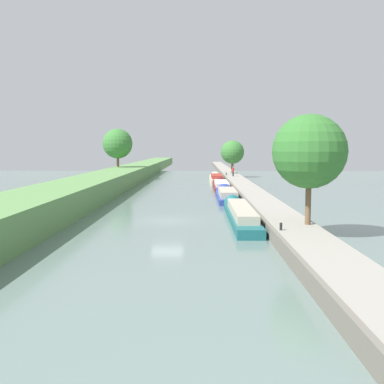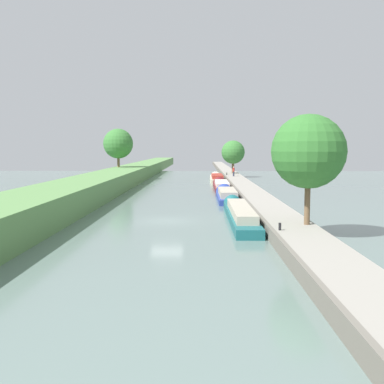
{
  "view_description": "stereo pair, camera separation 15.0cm",
  "coord_description": "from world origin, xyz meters",
  "px_view_note": "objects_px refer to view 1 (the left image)",
  "views": [
    {
      "loc": [
        2.5,
        -36.22,
        5.73
      ],
      "look_at": [
        1.73,
        13.65,
        1.0
      ],
      "focal_mm": 43.56,
      "sensor_mm": 36.0,
      "label": 1
    },
    {
      "loc": [
        2.65,
        -36.22,
        5.73
      ],
      "look_at": [
        1.73,
        13.65,
        1.0
      ],
      "focal_mm": 43.56,
      "sensor_mm": 36.0,
      "label": 2
    }
  ],
  "objects_px": {
    "narrowboat_cream": "(216,178)",
    "mooring_bollard_far": "(226,174)",
    "narrowboat_teal": "(240,213)",
    "narrowboat_maroon": "(221,185)",
    "person_walking": "(233,171)",
    "narrowboat_blue": "(227,195)",
    "mooring_bollard_near": "(281,226)"
  },
  "relations": [
    {
      "from": "narrowboat_cream",
      "to": "mooring_bollard_far",
      "type": "xyz_separation_m",
      "value": [
        1.97,
        4.95,
        0.51
      ]
    },
    {
      "from": "narrowboat_cream",
      "to": "mooring_bollard_far",
      "type": "height_order",
      "value": "narrowboat_cream"
    },
    {
      "from": "narrowboat_teal",
      "to": "mooring_bollard_far",
      "type": "distance_m",
      "value": 47.52
    },
    {
      "from": "narrowboat_maroon",
      "to": "person_walking",
      "type": "relative_size",
      "value": 8.23
    },
    {
      "from": "mooring_bollard_far",
      "to": "narrowboat_teal",
      "type": "bearing_deg",
      "value": -91.99
    },
    {
      "from": "narrowboat_blue",
      "to": "mooring_bollard_near",
      "type": "height_order",
      "value": "narrowboat_blue"
    },
    {
      "from": "narrowboat_blue",
      "to": "mooring_bollard_near",
      "type": "distance_m",
      "value": 24.48
    },
    {
      "from": "person_walking",
      "to": "narrowboat_blue",
      "type": "bearing_deg",
      "value": -95.56
    },
    {
      "from": "narrowboat_maroon",
      "to": "narrowboat_cream",
      "type": "relative_size",
      "value": 1.09
    },
    {
      "from": "narrowboat_maroon",
      "to": "mooring_bollard_far",
      "type": "relative_size",
      "value": 30.36
    },
    {
      "from": "narrowboat_teal",
      "to": "narrowboat_cream",
      "type": "xyz_separation_m",
      "value": [
        -0.32,
        42.53,
        0.01
      ]
    },
    {
      "from": "narrowboat_teal",
      "to": "narrowboat_blue",
      "type": "bearing_deg",
      "value": 90.67
    },
    {
      "from": "narrowboat_cream",
      "to": "mooring_bollard_near",
      "type": "bearing_deg",
      "value": -87.82
    },
    {
      "from": "narrowboat_maroon",
      "to": "mooring_bollard_near",
      "type": "bearing_deg",
      "value": -87.29
    },
    {
      "from": "mooring_bollard_far",
      "to": "narrowboat_maroon",
      "type": "bearing_deg",
      "value": -95.58
    },
    {
      "from": "person_walking",
      "to": "narrowboat_maroon",
      "type": "bearing_deg",
      "value": -100.48
    },
    {
      "from": "narrowboat_teal",
      "to": "narrowboat_blue",
      "type": "xyz_separation_m",
      "value": [
        -0.18,
        15.16,
        -0.05
      ]
    },
    {
      "from": "narrowboat_cream",
      "to": "narrowboat_blue",
      "type": "bearing_deg",
      "value": -89.69
    },
    {
      "from": "narrowboat_teal",
      "to": "person_walking",
      "type": "distance_m",
      "value": 44.24
    },
    {
      "from": "narrowboat_cream",
      "to": "mooring_bollard_near",
      "type": "xyz_separation_m",
      "value": [
        1.97,
        -51.78,
        0.51
      ]
    },
    {
      "from": "narrowboat_cream",
      "to": "person_walking",
      "type": "relative_size",
      "value": 7.53
    },
    {
      "from": "narrowboat_blue",
      "to": "mooring_bollard_near",
      "type": "bearing_deg",
      "value": -85.73
    },
    {
      "from": "narrowboat_teal",
      "to": "narrowboat_maroon",
      "type": "xyz_separation_m",
      "value": [
        -0.16,
        28.97,
        -0.08
      ]
    },
    {
      "from": "narrowboat_maroon",
      "to": "mooring_bollard_near",
      "type": "xyz_separation_m",
      "value": [
        1.81,
        -38.21,
        0.59
      ]
    },
    {
      "from": "narrowboat_blue",
      "to": "person_walking",
      "type": "distance_m",
      "value": 29.15
    },
    {
      "from": "narrowboat_teal",
      "to": "narrowboat_maroon",
      "type": "distance_m",
      "value": 28.97
    },
    {
      "from": "person_walking",
      "to": "mooring_bollard_near",
      "type": "distance_m",
      "value": 53.4
    },
    {
      "from": "narrowboat_teal",
      "to": "narrowboat_blue",
      "type": "relative_size",
      "value": 1.39
    },
    {
      "from": "narrowboat_maroon",
      "to": "mooring_bollard_near",
      "type": "height_order",
      "value": "narrowboat_maroon"
    },
    {
      "from": "narrowboat_maroon",
      "to": "narrowboat_cream",
      "type": "height_order",
      "value": "narrowboat_cream"
    },
    {
      "from": "narrowboat_blue",
      "to": "narrowboat_maroon",
      "type": "relative_size",
      "value": 0.88
    },
    {
      "from": "narrowboat_maroon",
      "to": "narrowboat_cream",
      "type": "distance_m",
      "value": 13.57
    }
  ]
}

